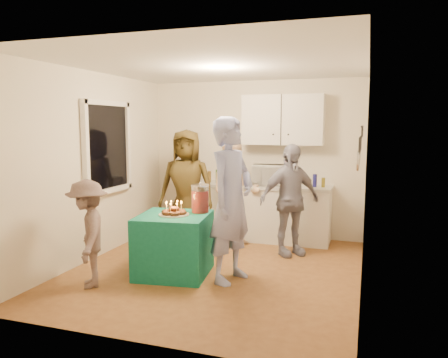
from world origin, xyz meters
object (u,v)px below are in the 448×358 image
(microwave, at_px, (271,175))
(party_table, at_px, (174,245))
(punch_jar, at_px, (200,199))
(woman_back_right, at_px, (290,200))
(woman_back_center, at_px, (235,194))
(man_birthday, at_px, (231,200))
(child_near_left, at_px, (88,233))
(counter, at_px, (261,213))
(woman_back_left, at_px, (187,186))

(microwave, distance_m, party_table, 2.26)
(punch_jar, xyz_separation_m, woman_back_right, (0.97, 1.03, -0.13))
(woman_back_center, bearing_deg, man_birthday, -96.87)
(child_near_left, bearing_deg, party_table, 97.61)
(punch_jar, bearing_deg, woman_back_center, 87.18)
(counter, height_order, man_birthday, man_birthday)
(microwave, height_order, man_birthday, man_birthday)
(punch_jar, relative_size, man_birthday, 0.17)
(punch_jar, height_order, woman_back_left, woman_back_left)
(counter, relative_size, child_near_left, 1.76)
(counter, xyz_separation_m, woman_back_left, (-1.10, -0.53, 0.47))
(woman_back_left, bearing_deg, man_birthday, -58.47)
(man_birthday, relative_size, woman_back_left, 1.09)
(counter, height_order, child_near_left, child_near_left)
(punch_jar, distance_m, man_birthday, 0.54)
(man_birthday, xyz_separation_m, woman_back_right, (0.48, 1.26, -0.18))
(counter, height_order, woman_back_right, woman_back_right)
(counter, xyz_separation_m, child_near_left, (-1.41, -2.69, 0.20))
(woman_back_left, height_order, woman_back_right, woman_back_left)
(child_near_left, bearing_deg, woman_back_right, 100.37)
(party_table, distance_m, man_birthday, 0.96)
(microwave, height_order, woman_back_right, woman_back_right)
(woman_back_right, bearing_deg, man_birthday, -151.76)
(man_birthday, bearing_deg, party_table, 107.37)
(punch_jar, relative_size, woman_back_left, 0.19)
(microwave, height_order, woman_back_center, woman_back_center)
(counter, bearing_deg, woman_back_right, -50.98)
(party_table, bearing_deg, child_near_left, -138.12)
(party_table, xyz_separation_m, woman_back_center, (0.32, 1.55, 0.43))
(punch_jar, bearing_deg, child_near_left, -137.57)
(microwave, bearing_deg, woman_back_right, -67.50)
(counter, bearing_deg, microwave, 0.00)
(woman_back_left, distance_m, woman_back_right, 1.69)
(woman_back_right, height_order, child_near_left, woman_back_right)
(man_birthday, relative_size, woman_back_right, 1.22)
(microwave, xyz_separation_m, woman_back_center, (-0.47, -0.45, -0.26))
(counter, distance_m, child_near_left, 3.04)
(punch_jar, bearing_deg, microwave, 73.11)
(counter, distance_m, punch_jar, 1.86)
(woman_back_right, bearing_deg, woman_back_center, 122.46)
(counter, height_order, punch_jar, punch_jar)
(woman_back_left, height_order, child_near_left, woman_back_left)
(woman_back_center, relative_size, woman_back_right, 1.01)
(man_birthday, distance_m, child_near_left, 1.71)
(microwave, bearing_deg, party_table, -120.48)
(woman_back_center, distance_m, woman_back_right, 0.95)
(counter, xyz_separation_m, woman_back_right, (0.58, -0.72, 0.37))
(counter, relative_size, woman_back_center, 1.36)
(microwave, relative_size, woman_back_left, 0.32)
(party_table, distance_m, child_near_left, 1.06)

